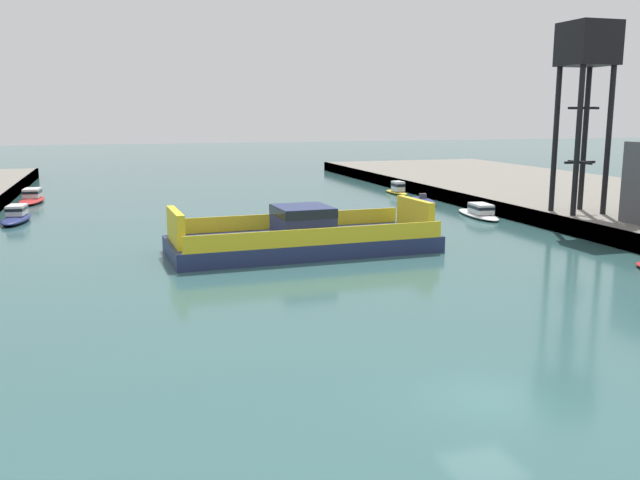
% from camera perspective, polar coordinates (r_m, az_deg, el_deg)
% --- Properties ---
extents(ground_plane, '(400.00, 400.00, 0.00)m').
position_cam_1_polar(ground_plane, '(23.98, 13.81, -12.90)').
color(ground_plane, '#335B5B').
extents(chain_ferry, '(18.60, 8.01, 3.30)m').
position_cam_1_polar(chain_ferry, '(46.72, -1.46, 0.24)').
color(chain_ferry, navy).
rests_on(chain_ferry, ground).
extents(moored_boat_near_right, '(2.86, 7.40, 1.49)m').
position_cam_1_polar(moored_boat_near_right, '(78.90, -23.13, 3.32)').
color(moored_boat_near_right, red).
rests_on(moored_boat_near_right, ground).
extents(moored_boat_mid_left, '(2.65, 6.90, 1.47)m').
position_cam_1_polar(moored_boat_mid_left, '(65.25, -24.24, 1.86)').
color(moored_boat_mid_left, navy).
rests_on(moored_boat_mid_left, ground).
extents(moored_boat_mid_right, '(1.57, 5.09, 1.53)m').
position_cam_1_polar(moored_boat_mid_right, '(80.84, 6.54, 4.29)').
color(moored_boat_mid_right, yellow).
rests_on(moored_boat_mid_right, ground).
extents(moored_boat_far_right, '(2.79, 6.54, 1.06)m').
position_cam_1_polar(moored_boat_far_right, '(72.72, 8.66, 3.30)').
color(moored_boat_far_right, navy).
rests_on(moored_boat_far_right, ground).
extents(moored_boat_upstream_a, '(2.90, 7.69, 1.31)m').
position_cam_1_polar(moored_boat_upstream_a, '(64.03, 13.28, 2.32)').
color(moored_boat_upstream_a, white).
rests_on(moored_boat_upstream_a, ground).
extents(crane_tower, '(3.73, 3.73, 15.21)m').
position_cam_1_polar(crane_tower, '(59.59, 21.60, 13.91)').
color(crane_tower, black).
rests_on(crane_tower, quay_right).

